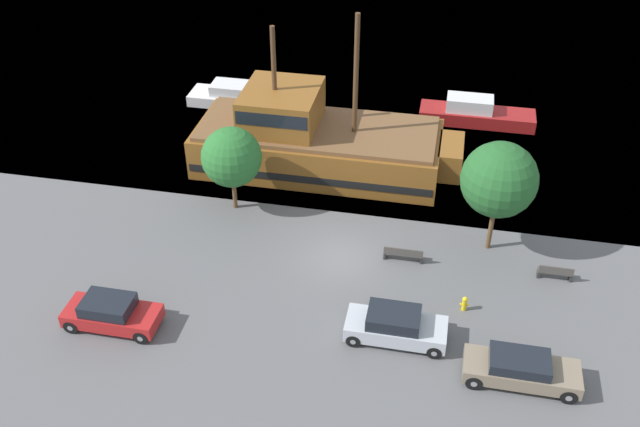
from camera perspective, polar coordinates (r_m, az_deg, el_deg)
The scene contains 12 objects.
ground_plane at distance 36.39m, azimuth 1.62°, elevation -3.59°, with size 160.00×160.00×0.00m, color #5B5B5E.
pirate_ship at distance 42.83m, azimuth -0.46°, elevation 5.85°, with size 15.83×6.02×9.75m.
moored_boat_dockside at distance 49.43m, azimuth 12.30°, elevation 7.84°, with size 7.63×2.08×1.80m.
moored_boat_outer at distance 51.13m, azimuth -6.57°, elevation 9.28°, with size 7.09×2.33×1.51m.
parked_car_curb_front at distance 33.60m, azimuth -16.35°, elevation -7.65°, with size 4.28×1.85×1.49m.
parked_car_curb_mid at distance 31.09m, azimuth 15.77°, elevation -11.90°, with size 4.74×1.78×1.38m.
parked_car_curb_rear at distance 31.81m, azimuth 6.04°, elevation -8.94°, with size 4.44×1.86×1.54m.
fire_hydrant at distance 33.89m, azimuth 11.49°, elevation -7.04°, with size 0.42×0.25×0.76m.
bench_promenade_east at distance 36.18m, azimuth 6.68°, elevation -3.22°, with size 1.98×0.45×0.85m.
bench_promenade_west at distance 36.69m, azimuth 18.31°, elevation -4.48°, with size 1.66×0.45×0.85m.
tree_row_east at distance 38.55m, azimuth -7.09°, elevation 4.49°, with size 3.28×3.28×4.90m.
tree_row_mideast at distance 35.76m, azimuth 14.14°, elevation 2.63°, with size 3.78×3.78×6.06m.
Camera 1 is at (4.55, -27.91, 22.90)m, focal length 40.00 mm.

